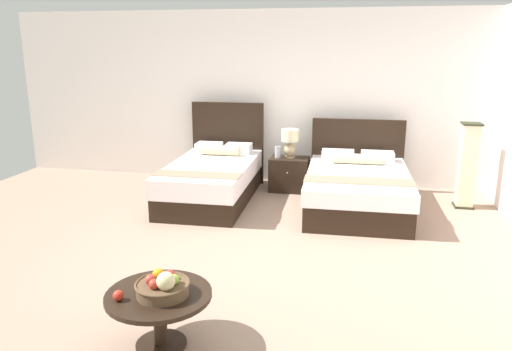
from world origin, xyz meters
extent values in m
cube|color=#9C7D6A|center=(0.00, 0.00, -0.01)|extent=(9.66, 9.96, 0.02)
cube|color=white|center=(0.00, 3.18, 1.38)|extent=(9.66, 0.12, 2.76)
cube|color=black|center=(-1.04, 1.82, 0.15)|extent=(1.14, 2.10, 0.30)
cube|color=white|center=(-1.04, 1.82, 0.43)|extent=(1.18, 2.15, 0.27)
cube|color=black|center=(-1.07, 2.89, 0.66)|extent=(1.18, 0.09, 1.32)
cube|color=white|center=(-1.30, 2.59, 0.64)|extent=(0.40, 0.31, 0.14)
cube|color=white|center=(-0.82, 2.60, 0.64)|extent=(0.40, 0.31, 0.14)
cylinder|color=beige|center=(-1.05, 2.36, 0.64)|extent=(0.61, 0.16, 0.15)
cube|color=#A27862|center=(-1.03, 1.15, 0.57)|extent=(1.16, 0.35, 0.01)
cube|color=black|center=(1.04, 1.82, 0.16)|extent=(1.37, 2.04, 0.33)
cube|color=white|center=(1.04, 1.82, 0.43)|extent=(1.41, 2.08, 0.21)
cube|color=black|center=(1.02, 2.85, 0.56)|extent=(1.41, 0.09, 1.12)
cube|color=white|center=(0.73, 2.55, 0.61)|extent=(0.48, 0.31, 0.14)
cube|color=white|center=(1.32, 2.57, 0.61)|extent=(0.48, 0.31, 0.14)
cylinder|color=beige|center=(1.03, 2.32, 0.61)|extent=(0.73, 0.17, 0.15)
cube|color=#A27862|center=(1.05, 1.36, 0.54)|extent=(1.39, 0.39, 0.01)
cube|color=black|center=(-0.01, 2.59, 0.26)|extent=(0.60, 0.44, 0.52)
sphere|color=tan|center=(-0.01, 2.36, 0.34)|extent=(0.02, 0.02, 0.02)
cylinder|color=tan|center=(-0.01, 2.61, 0.53)|extent=(0.16, 0.16, 0.02)
ellipsoid|color=tan|center=(-0.01, 2.61, 0.64)|extent=(0.18, 0.18, 0.20)
cylinder|color=#99844C|center=(-0.01, 2.61, 0.76)|extent=(0.02, 0.02, 0.04)
cylinder|color=beige|center=(-0.01, 2.61, 0.87)|extent=(0.27, 0.27, 0.18)
cylinder|color=#B0B5C0|center=(-0.18, 2.55, 0.61)|extent=(0.09, 0.09, 0.17)
torus|color=#B0B5C0|center=(-0.18, 2.55, 0.70)|extent=(0.09, 0.09, 0.01)
cylinder|color=black|center=(-0.38, -1.73, 0.01)|extent=(0.39, 0.39, 0.02)
cylinder|color=black|center=(-0.38, -1.73, 0.20)|extent=(0.10, 0.10, 0.41)
cylinder|color=black|center=(-0.38, -1.73, 0.42)|extent=(0.79, 0.79, 0.04)
cylinder|color=brown|center=(-0.34, -1.75, 0.48)|extent=(0.38, 0.38, 0.09)
torus|color=brown|center=(-0.34, -1.75, 0.53)|extent=(0.40, 0.40, 0.02)
sphere|color=beige|center=(-0.28, -1.82, 0.59)|extent=(0.14, 0.14, 0.14)
sphere|color=#82B338|center=(-0.25, -1.74, 0.56)|extent=(0.08, 0.08, 0.08)
sphere|color=red|center=(-0.31, -1.67, 0.56)|extent=(0.08, 0.08, 0.08)
sphere|color=orange|center=(-0.40, -1.69, 0.57)|extent=(0.09, 0.09, 0.09)
sphere|color=#B43A2E|center=(-0.42, -1.77, 0.56)|extent=(0.08, 0.08, 0.08)
sphere|color=#B53627|center=(-0.37, -1.83, 0.56)|extent=(0.08, 0.08, 0.08)
sphere|color=red|center=(-0.62, -1.89, 0.48)|extent=(0.08, 0.08, 0.08)
cube|color=#2A2D1C|center=(2.52, 2.27, 0.01)|extent=(0.25, 0.25, 0.03)
cube|color=beige|center=(2.52, 2.27, 0.60)|extent=(0.21, 0.21, 1.14)
cube|color=#2A2D1C|center=(2.52, 2.27, 1.18)|extent=(0.25, 0.25, 0.02)
camera|label=1|loc=(0.99, -4.83, 2.21)|focal=34.74mm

